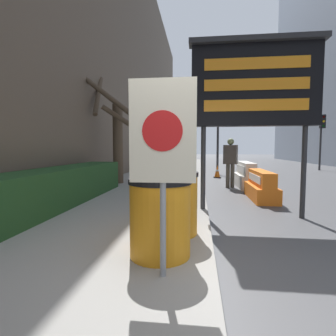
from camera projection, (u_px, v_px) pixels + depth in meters
name	position (u px, v px, depth m)	size (l,w,h in m)	color
ground_plane	(218.00, 295.00, 2.52)	(120.00, 120.00, 0.00)	#474749
sidewalk_left	(30.00, 276.00, 2.74)	(3.89, 56.00, 0.14)	gray
building_left_facade	(116.00, 27.00, 12.17)	(0.40, 50.40, 14.10)	brown
hedge_strip	(60.00, 186.00, 5.87)	(0.90, 5.72, 0.83)	#1E421E
bare_tree	(115.00, 132.00, 9.36)	(1.82, 1.54, 3.97)	#4C3D2D
barrel_drum_foreground	(160.00, 217.00, 3.08)	(0.74, 0.74, 0.92)	orange
barrel_drum_middle	(173.00, 203.00, 3.89)	(0.74, 0.74, 0.92)	orange
warning_sign	(163.00, 144.00, 2.49)	(0.64, 0.08, 1.92)	gray
message_board	(254.00, 85.00, 5.20)	(2.61, 0.36, 3.55)	#28282B
jersey_barrier_orange_near	(261.00, 187.00, 7.23)	(0.60, 1.82, 0.79)	orange
jersey_barrier_white	(246.00, 176.00, 9.56)	(0.62, 2.01, 0.91)	silver
traffic_cone_near	(217.00, 172.00, 12.54)	(0.34, 0.34, 0.61)	black
traffic_cone_mid	(255.00, 181.00, 8.94)	(0.34, 0.34, 0.61)	black
traffic_light_near_curb	(218.00, 123.00, 13.85)	(0.28, 0.44, 3.80)	#2D2D30
traffic_light_far_side	(322.00, 130.00, 16.55)	(0.28, 0.44, 3.51)	#2D2D30
pedestrian_worker	(230.00, 159.00, 9.27)	(0.53, 0.41, 1.76)	#514C42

